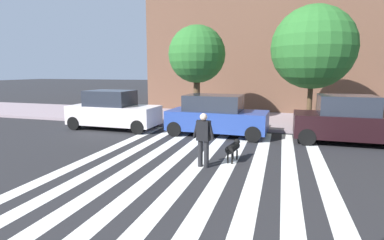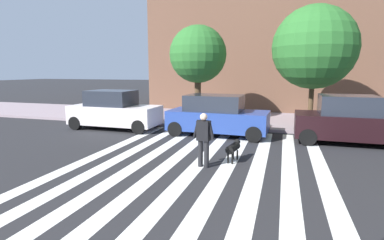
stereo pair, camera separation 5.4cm
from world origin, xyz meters
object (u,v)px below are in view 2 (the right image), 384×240
Objects in this scene: street_tree_middle at (314,48)px; dog_on_leash at (234,148)px; pedestrian_dog_walker at (204,137)px; street_tree_nearest at (198,55)px; parked_car_near_curb at (114,111)px; parked_car_behind_first at (217,116)px; parked_car_third_in_line at (350,121)px.

dog_on_leash is at bearing -112.67° from street_tree_middle.
street_tree_nearest is at bearing 107.18° from pedestrian_dog_walker.
street_tree_nearest is at bearing 38.37° from parked_car_near_curb.
parked_car_third_in_line reaches higher than parked_car_behind_first.
street_tree_middle is (-1.27, 2.86, 3.07)m from parked_car_third_in_line.
parked_car_near_curb is at bearing -141.63° from street_tree_nearest.
parked_car_third_in_line is 5.53m from dog_on_leash.
pedestrian_dog_walker is at bearing -136.14° from parked_car_third_in_line.
parked_car_behind_first is 4.65m from pedestrian_dog_walker.
parked_car_behind_first reaches higher than pedestrian_dog_walker.
dog_on_leash is at bearing -137.06° from parked_car_third_in_line.
street_tree_nearest is 8.24m from pedestrian_dog_walker.
dog_on_leash is (6.59, -3.75, -0.46)m from parked_car_near_curb.
parked_car_near_curb is 7.43m from pedestrian_dog_walker.
parked_car_third_in_line reaches higher than parked_car_near_curb.
parked_car_behind_first is 3.97× the size of dog_on_leash.
street_tree_nearest is at bearing -179.43° from street_tree_middle.
parked_car_behind_first is at bearing -58.77° from street_tree_nearest.
parked_car_third_in_line is at bearing 43.86° from pedestrian_dog_walker.
parked_car_behind_first is 5.89m from street_tree_middle.
dog_on_leash is (3.06, -6.55, -3.28)m from street_tree_nearest.
parked_car_near_curb is 1.05× the size of parked_car_third_in_line.
parked_car_third_in_line reaches higher than dog_on_leash.
parked_car_near_curb is at bearing -163.02° from street_tree_middle.
street_tree_nearest reaches higher than parked_car_third_in_line.
parked_car_third_in_line is at bearing -0.02° from parked_car_behind_first.
parked_car_third_in_line is 0.73× the size of street_tree_middle.
parked_car_third_in_line is at bearing -0.00° from parked_car_near_curb.
street_tree_middle is at bearing 67.33° from dog_on_leash.
street_tree_middle is at bearing 114.00° from parked_car_third_in_line.
pedestrian_dog_walker is 1.46× the size of dog_on_leash.
parked_car_third_in_line is 8.12m from street_tree_nearest.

